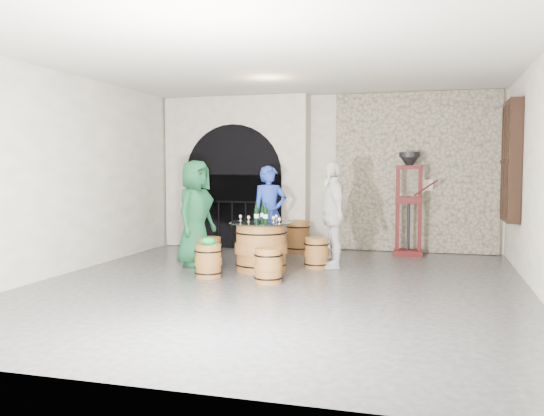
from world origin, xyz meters
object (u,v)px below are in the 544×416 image
(barrel_table, at_px, (261,247))
(barrel_stool_right, at_px, (317,253))
(person_green, at_px, (195,213))
(corking_press, at_px, (409,196))
(barrel_stool_near_left, at_px, (208,261))
(barrel_stool_left, at_px, (209,252))
(wine_bottle_left, at_px, (257,214))
(side_barrel, at_px, (298,237))
(person_white, at_px, (332,214))
(barrel_stool_near_right, at_px, (268,266))
(barrel_stool_far, at_px, (269,248))
(wine_bottle_right, at_px, (263,213))
(wine_bottle_center, at_px, (266,214))
(person_blue, at_px, (270,214))

(barrel_table, height_order, barrel_stool_right, barrel_table)
(person_green, height_order, corking_press, corking_press)
(barrel_stool_near_left, relative_size, person_green, 0.28)
(barrel_stool_left, distance_m, wine_bottle_left, 1.13)
(side_barrel, distance_m, corking_press, 2.30)
(barrel_stool_near_left, relative_size, person_white, 0.28)
(barrel_table, bearing_deg, side_barrel, 86.86)
(barrel_stool_right, distance_m, barrel_stool_near_right, 1.47)
(barrel_stool_far, distance_m, barrel_stool_near_left, 1.77)
(barrel_table, relative_size, corking_press, 0.53)
(barrel_stool_near_right, xyz_separation_m, wine_bottle_right, (-0.42, 1.10, 0.68))
(barrel_stool_near_right, bearing_deg, wine_bottle_right, 110.82)
(barrel_stool_left, bearing_deg, barrel_stool_far, 45.38)
(barrel_table, xyz_separation_m, barrel_stool_left, (-0.96, 0.12, -0.15))
(barrel_stool_right, xyz_separation_m, person_green, (-2.05, -0.36, 0.66))
(barrel_stool_near_left, distance_m, wine_bottle_center, 1.21)
(barrel_stool_left, relative_size, barrel_stool_right, 1.00)
(person_white, bearing_deg, wine_bottle_center, -76.46)
(person_green, height_order, wine_bottle_left, person_green)
(side_barrel, bearing_deg, barrel_stool_near_left, -104.48)
(person_blue, relative_size, wine_bottle_left, 5.32)
(barrel_table, xyz_separation_m, barrel_stool_right, (0.82, 0.51, -0.15))
(wine_bottle_right, bearing_deg, corking_press, 43.89)
(barrel_stool_left, distance_m, person_green, 0.71)
(person_green, bearing_deg, barrel_stool_near_right, -113.40)
(barrel_stool_right, xyz_separation_m, wine_bottle_center, (-0.73, -0.56, 0.68))
(person_white, relative_size, corking_press, 0.91)
(wine_bottle_left, bearing_deg, wine_bottle_right, 82.00)
(barrel_stool_far, distance_m, person_white, 1.40)
(wine_bottle_left, distance_m, wine_bottle_center, 0.16)
(barrel_stool_far, relative_size, wine_bottle_center, 1.58)
(barrel_stool_near_left, bearing_deg, barrel_stool_right, 40.68)
(wine_bottle_left, relative_size, corking_press, 0.16)
(barrel_stool_left, xyz_separation_m, person_blue, (0.82, 0.89, 0.61))
(barrel_table, height_order, barrel_stool_far, barrel_table)
(wine_bottle_left, bearing_deg, barrel_table, 18.39)
(barrel_stool_near_left, height_order, corking_press, corking_press)
(barrel_stool_far, xyz_separation_m, wine_bottle_center, (0.23, -1.01, 0.68))
(barrel_stool_far, xyz_separation_m, person_green, (-1.09, -0.80, 0.66))
(barrel_stool_right, xyz_separation_m, barrel_stool_near_right, (-0.44, -1.40, 0.00))
(barrel_table, height_order, person_blue, person_blue)
(barrel_stool_right, distance_m, person_green, 2.18)
(barrel_stool_near_right, distance_m, person_white, 1.82)
(barrel_stool_near_left, xyz_separation_m, wine_bottle_center, (0.72, 0.69, 0.68))
(wine_bottle_right, bearing_deg, side_barrel, 85.45)
(person_green, relative_size, wine_bottle_center, 5.60)
(wine_bottle_right, relative_size, side_barrel, 0.51)
(person_green, bearing_deg, barrel_stool_far, -43.81)
(person_white, bearing_deg, barrel_stool_left, -97.66)
(person_green, relative_size, wine_bottle_right, 5.60)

